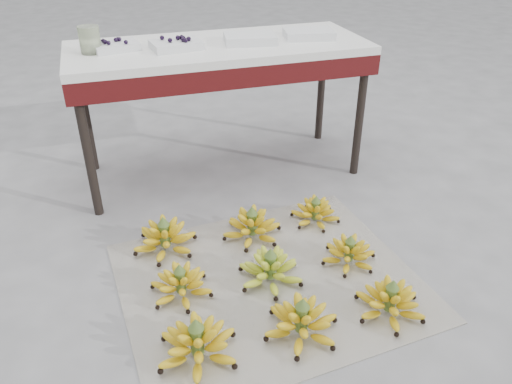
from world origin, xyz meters
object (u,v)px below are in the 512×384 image
object	(u,v)px
bunch_mid_right	(349,253)
vendor_table	(219,60)
bunch_back_center	(252,227)
bunch_front_left	(197,344)
tray_left	(176,45)
bunch_back_left	(165,238)
bunch_back_right	(315,212)
bunch_mid_center	(270,270)
tray_far_left	(116,46)
bunch_front_right	(390,302)
tray_right	(250,39)
newspaper_mat	(269,281)
bunch_mid_left	(181,284)
bunch_front_center	(302,322)
tray_far_right	(309,34)
glass_jar	(90,40)

from	to	relation	value
bunch_mid_right	vendor_table	size ratio (longest dim) A/B	0.20
bunch_mid_right	bunch_back_center	distance (m)	0.49
bunch_front_left	tray_left	size ratio (longest dim) A/B	1.28
bunch_back_left	vendor_table	bearing A→B (deg)	52.67
bunch_back_right	bunch_mid_center	bearing A→B (deg)	-132.57
bunch_back_right	tray_far_left	world-z (taller)	tray_far_left
bunch_front_right	bunch_back_right	distance (m)	0.70
tray_left	tray_right	distance (m)	0.40
newspaper_mat	tray_right	world-z (taller)	tray_right
bunch_mid_left	bunch_back_center	size ratio (longest dim) A/B	0.92
bunch_mid_left	tray_right	xyz separation A→B (m)	(0.61, 1.00, 0.73)
bunch_mid_right	tray_far_left	bearing A→B (deg)	148.73
bunch_front_center	bunch_mid_left	world-z (taller)	bunch_front_center
vendor_table	tray_far_right	size ratio (longest dim) A/B	5.34
bunch_mid_center	tray_far_left	size ratio (longest dim) A/B	1.40
newspaper_mat	bunch_back_left	size ratio (longest dim) A/B	3.93
bunch_mid_left	bunch_mid_center	world-z (taller)	bunch_mid_center
bunch_mid_center	tray_left	world-z (taller)	tray_left
bunch_back_center	tray_far_left	size ratio (longest dim) A/B	1.44
tray_far_right	tray_far_left	bearing A→B (deg)	176.51
newspaper_mat	bunch_front_center	distance (m)	0.33
glass_jar	bunch_back_left	bearing A→B (deg)	-74.64
bunch_mid_center	vendor_table	distance (m)	1.23
bunch_front_center	bunch_front_left	bearing A→B (deg)	179.61
newspaper_mat	tray_left	distance (m)	1.30
tray_left	glass_jar	distance (m)	0.43
vendor_table	tray_far_left	bearing A→B (deg)	176.14
bunch_mid_left	tray_far_left	size ratio (longest dim) A/B	1.32
bunch_back_right	vendor_table	size ratio (longest dim) A/B	0.16
bunch_front_left	tray_left	xyz separation A→B (m)	(0.21, 1.34, 0.72)
bunch_front_left	bunch_front_right	bearing A→B (deg)	-9.59
bunch_mid_center	glass_jar	world-z (taller)	glass_jar
bunch_back_left	bunch_back_center	size ratio (longest dim) A/B	0.88
bunch_mid_right	vendor_table	world-z (taller)	vendor_table
bunch_front_left	glass_jar	bearing A→B (deg)	89.86
newspaper_mat	bunch_mid_center	size ratio (longest dim) A/B	3.54
bunch_mid_left	tray_right	distance (m)	1.38
newspaper_mat	bunch_back_right	xyz separation A→B (m)	(0.38, 0.37, 0.05)
bunch_mid_right	tray_far_left	distance (m)	1.56
bunch_back_left	tray_left	bearing A→B (deg)	67.13
bunch_front_right	bunch_front_center	bearing A→B (deg)	-175.35
bunch_back_center	tray_right	xyz separation A→B (m)	(0.21, 0.69, 0.73)
glass_jar	bunch_front_center	bearing A→B (deg)	-66.58
bunch_front_left	bunch_back_center	xyz separation A→B (m)	(0.41, 0.65, -0.00)
bunch_front_right	tray_left	distance (m)	1.64
bunch_mid_left	glass_jar	bearing A→B (deg)	83.55
glass_jar	bunch_mid_left	bearing A→B (deg)	-78.71
bunch_front_right	tray_right	world-z (taller)	tray_right
newspaper_mat	bunch_mid_left	size ratio (longest dim) A/B	3.78
bunch_back_right	tray_far_right	size ratio (longest dim) A/B	0.86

